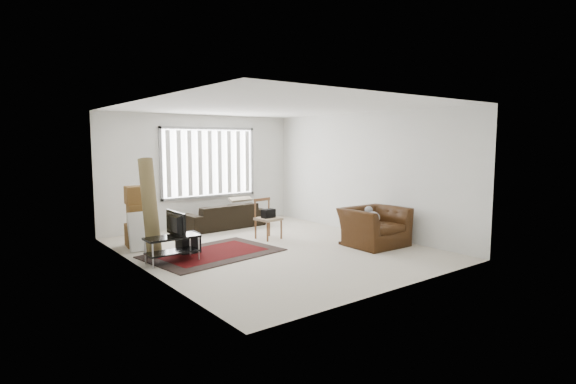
% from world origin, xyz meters
% --- Properties ---
extents(room, '(6.00, 6.02, 2.71)m').
position_xyz_m(room, '(0.03, 0.51, 1.76)').
color(room, beige).
rests_on(room, ground).
extents(persian_rug, '(2.54, 1.87, 0.02)m').
position_xyz_m(persian_rug, '(-1.12, 0.35, 0.01)').
color(persian_rug, black).
rests_on(persian_rug, ground).
extents(tv_stand, '(0.91, 0.41, 0.45)m').
position_xyz_m(tv_stand, '(-1.95, 0.24, 0.33)').
color(tv_stand, black).
rests_on(tv_stand, ground).
extents(tv, '(0.10, 0.74, 0.42)m').
position_xyz_m(tv, '(-1.95, 0.24, 0.67)').
color(tv, black).
rests_on(tv, tv_stand).
extents(subwoofer, '(0.38, 0.38, 0.37)m').
position_xyz_m(subwoofer, '(-1.46, 0.67, 0.20)').
color(subwoofer, black).
rests_on(subwoofer, persian_rug).
extents(moving_boxes, '(0.54, 0.51, 1.19)m').
position_xyz_m(moving_boxes, '(-1.98, 1.81, 0.55)').
color(moving_boxes, brown).
rests_on(moving_boxes, ground).
extents(white_flatpack, '(0.59, 0.25, 0.74)m').
position_xyz_m(white_flatpack, '(-2.02, 1.39, 0.37)').
color(white_flatpack, silver).
rests_on(white_flatpack, ground).
extents(rolled_rug, '(0.32, 0.69, 1.78)m').
position_xyz_m(rolled_rug, '(-2.06, 0.95, 0.89)').
color(rolled_rug, brown).
rests_on(rolled_rug, ground).
extents(sofa, '(2.01, 0.94, 0.76)m').
position_xyz_m(sofa, '(0.29, 2.45, 0.38)').
color(sofa, black).
rests_on(sofa, ground).
extents(side_chair, '(0.51, 0.51, 0.86)m').
position_xyz_m(side_chair, '(0.43, 0.81, 0.47)').
color(side_chair, '#8F785D').
rests_on(side_chair, ground).
extents(armchair, '(1.19, 1.04, 0.86)m').
position_xyz_m(armchair, '(1.76, -0.99, 0.43)').
color(armchair, '#371D0B').
rests_on(armchair, ground).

